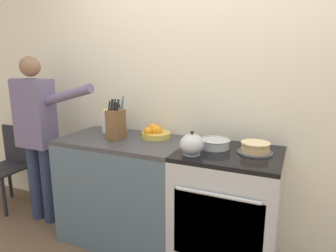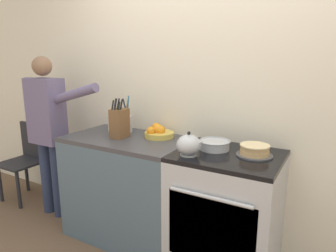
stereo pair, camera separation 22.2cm
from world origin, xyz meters
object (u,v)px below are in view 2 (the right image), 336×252
(person_baker, at_px, (48,124))
(dining_chair, at_px, (27,156))
(milk_carton, at_px, (113,120))
(stove_range, at_px, (225,213))
(tea_kettle, at_px, (189,145))
(utensil_crock, at_px, (126,123))
(fruit_bowl, at_px, (158,132))
(layer_cake, at_px, (255,151))
(knife_block, at_px, (119,123))
(mixing_bowl, at_px, (215,145))

(person_baker, distance_m, dining_chair, 0.73)
(milk_carton, bearing_deg, dining_chair, -176.70)
(stove_range, xyz_separation_m, tea_kettle, (-0.22, -0.16, 0.51))
(utensil_crock, bearing_deg, tea_kettle, -22.36)
(person_baker, bearing_deg, milk_carton, 25.22)
(tea_kettle, height_order, fruit_bowl, tea_kettle)
(milk_carton, bearing_deg, utensil_crock, 18.42)
(utensil_crock, distance_m, dining_chair, 1.40)
(layer_cake, bearing_deg, stove_range, -163.70)
(utensil_crock, distance_m, fruit_bowl, 0.35)
(milk_carton, bearing_deg, knife_block, -38.16)
(tea_kettle, xyz_separation_m, fruit_bowl, (-0.43, 0.30, -0.03))
(milk_carton, height_order, dining_chair, milk_carton)
(tea_kettle, height_order, utensil_crock, utensil_crock)
(utensil_crock, relative_size, person_baker, 0.21)
(mixing_bowl, xyz_separation_m, utensil_crock, (-0.88, 0.11, 0.05))
(dining_chair, bearing_deg, mixing_bowl, -28.55)
(stove_range, distance_m, layer_cake, 0.51)
(person_baker, bearing_deg, layer_cake, 11.40)
(layer_cake, height_order, knife_block, knife_block)
(milk_carton, height_order, person_baker, person_baker)
(layer_cake, relative_size, dining_chair, 0.29)
(knife_block, relative_size, utensil_crock, 1.02)
(person_baker, bearing_deg, tea_kettle, 4.60)
(tea_kettle, relative_size, milk_carton, 0.91)
(fruit_bowl, bearing_deg, milk_carton, -177.19)
(tea_kettle, relative_size, fruit_bowl, 0.84)
(stove_range, xyz_separation_m, utensil_crock, (-1.00, 0.16, 0.52))
(utensil_crock, distance_m, person_baker, 0.79)
(mixing_bowl, distance_m, milk_carton, 0.99)
(stove_range, distance_m, person_baker, 1.81)
(fruit_bowl, relative_size, milk_carton, 1.08)
(knife_block, height_order, dining_chair, knife_block)
(tea_kettle, distance_m, fruit_bowl, 0.53)
(mixing_bowl, xyz_separation_m, person_baker, (-1.62, -0.13, -0.00))
(mixing_bowl, bearing_deg, utensil_crock, 172.99)
(person_baker, xyz_separation_m, dining_chair, (-0.56, 0.13, -0.44))
(knife_block, bearing_deg, stove_range, 1.61)
(utensil_crock, height_order, dining_chair, utensil_crock)
(person_baker, bearing_deg, mixing_bowl, 12.21)
(layer_cake, distance_m, dining_chair, 2.51)
(layer_cake, distance_m, tea_kettle, 0.44)
(layer_cake, distance_m, utensil_crock, 1.17)
(tea_kettle, xyz_separation_m, knife_block, (-0.70, 0.13, 0.05))
(layer_cake, bearing_deg, dining_chair, 179.89)
(stove_range, bearing_deg, dining_chair, 178.69)
(milk_carton, distance_m, dining_chair, 1.30)
(stove_range, bearing_deg, layer_cake, 16.30)
(mixing_bowl, distance_m, person_baker, 1.63)
(fruit_bowl, distance_m, milk_carton, 0.46)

